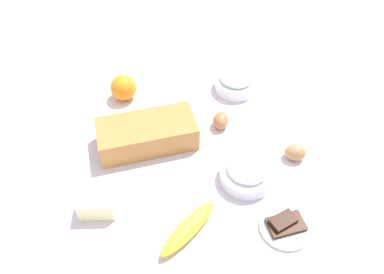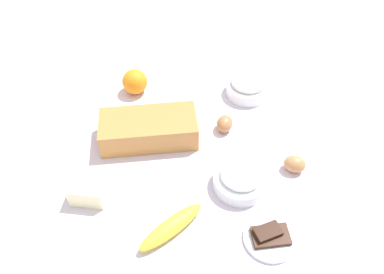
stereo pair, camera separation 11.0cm
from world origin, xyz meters
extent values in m
cube|color=silver|center=(0.00, 0.00, -0.01)|extent=(2.40, 2.40, 0.02)
cube|color=#B77A3D|center=(0.13, -0.02, 0.04)|extent=(0.30, 0.18, 0.08)
cube|color=black|center=(0.13, -0.02, 0.04)|extent=(0.28, 0.16, 0.07)
cylinder|color=white|center=(-0.17, -0.25, 0.02)|extent=(0.14, 0.14, 0.04)
torus|color=white|center=(-0.17, -0.25, 0.04)|extent=(0.14, 0.14, 0.01)
ellipsoid|color=white|center=(-0.17, -0.25, 0.05)|extent=(0.11, 0.11, 0.04)
cylinder|color=white|center=(-0.14, 0.13, 0.02)|extent=(0.15, 0.15, 0.04)
torus|color=white|center=(-0.14, 0.13, 0.04)|extent=(0.15, 0.15, 0.01)
ellipsoid|color=white|center=(-0.14, 0.13, 0.05)|extent=(0.11, 0.11, 0.04)
ellipsoid|color=yellow|center=(0.03, 0.28, 0.02)|extent=(0.17, 0.16, 0.04)
sphere|color=orange|center=(0.21, -0.23, 0.04)|extent=(0.08, 0.08, 0.08)
cube|color=#F4EDB2|center=(0.25, 0.20, 0.03)|extent=(0.09, 0.07, 0.06)
ellipsoid|color=#B57B4A|center=(-0.29, 0.07, 0.02)|extent=(0.07, 0.06, 0.05)
ellipsoid|color=#A36D42|center=(-0.09, -0.08, 0.02)|extent=(0.06, 0.07, 0.05)
cylinder|color=white|center=(-0.21, 0.28, 0.01)|extent=(0.13, 0.13, 0.01)
cube|color=#381E11|center=(-0.21, 0.28, 0.02)|extent=(0.10, 0.07, 0.01)
cube|color=black|center=(-0.20, 0.28, 0.03)|extent=(0.07, 0.06, 0.01)
camera|label=1|loc=(0.06, 0.74, 0.85)|focal=35.91mm
camera|label=2|loc=(-0.05, 0.74, 0.85)|focal=35.91mm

